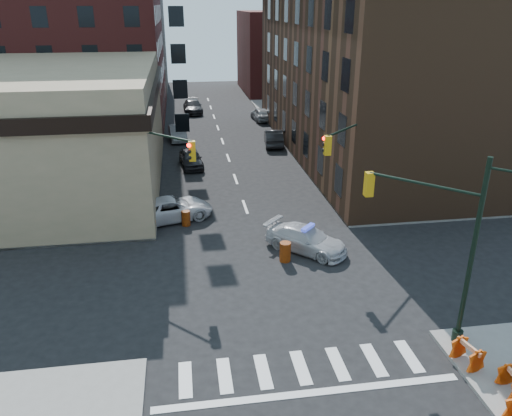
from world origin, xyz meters
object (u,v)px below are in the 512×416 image
object	(u,v)px
parked_car_wnear	(191,158)
barrel_bank	(186,218)
parked_car_wfar	(178,133)
pedestrian_b	(74,215)
pedestrian_a	(131,202)
barricade_nw_a	(148,226)
barricade_se_a	(468,354)
police_car	(306,239)
parked_car_enear	(273,137)
barrel_road	(285,252)
pickup	(171,209)

from	to	relation	value
parked_car_wnear	barrel_bank	bearing A→B (deg)	-99.03
parked_car_wfar	pedestrian_b	xyz separation A→B (m)	(-6.53, -21.32, 0.24)
parked_car_wnear	pedestrian_b	distance (m)	14.23
pedestrian_a	barricade_nw_a	bearing A→B (deg)	-47.86
pedestrian_a	barricade_se_a	size ratio (longest dim) A/B	1.42
pedestrian_b	barricade_nw_a	distance (m)	4.77
barrel_bank	barricade_nw_a	bearing A→B (deg)	-156.00
parked_car_wnear	pedestrian_a	size ratio (longest dim) A/B	2.53
police_car	parked_car_wfar	distance (m)	27.18
pedestrian_b	barrel_bank	xyz separation A→B (m)	(6.91, -0.32, -0.50)
parked_car_wnear	barricade_nw_a	size ratio (longest dim) A/B	4.16
parked_car_wfar	pedestrian_b	distance (m)	22.30
parked_car_enear	barrel_road	xyz separation A→B (m)	(-3.75, -23.80, -0.25)
pickup	barricade_se_a	distance (m)	19.96
pickup	parked_car_wfar	xyz separation A→B (m)	(0.57, 20.56, -0.01)
barricade_nw_a	barricade_se_a	bearing A→B (deg)	-39.66
police_car	pickup	bearing A→B (deg)	97.52
parked_car_wnear	pedestrian_b	world-z (taller)	pedestrian_b
police_car	barricade_se_a	bearing A→B (deg)	-116.47
police_car	barrel_road	distance (m)	1.79
parked_car_wfar	parked_car_enear	distance (m)	10.05
pickup	parked_car_enear	bearing A→B (deg)	-46.73
parked_car_wnear	pedestrian_a	world-z (taller)	pedestrian_a
parked_car_wnear	parked_car_wfar	size ratio (longest dim) A/B	0.97
police_car	pedestrian_a	world-z (taller)	pedestrian_a
pedestrian_b	barricade_se_a	bearing A→B (deg)	-44.08
barrel_road	barricade_se_a	distance (m)	10.94
police_car	pedestrian_b	xyz separation A→B (m)	(-13.66, 4.91, 0.29)
pedestrian_b	barrel_road	distance (m)	13.59
police_car	pedestrian_b	bearing A→B (deg)	114.12
parked_car_wnear	barricade_se_a	size ratio (longest dim) A/B	3.60
parked_car_wfar	parked_car_enear	size ratio (longest dim) A/B	0.94
barrel_road	barricade_nw_a	bearing A→B (deg)	149.15
police_car	pickup	xyz separation A→B (m)	(-7.70, 5.67, 0.05)
parked_car_wnear	pedestrian_b	xyz separation A→B (m)	(-7.61, -12.02, 0.24)
barrel_bank	parked_car_enear	bearing A→B (deg)	63.52
parked_car_wfar	pedestrian_a	size ratio (longest dim) A/B	2.60
barrel_bank	pickup	bearing A→B (deg)	131.11
pickup	parked_car_wnear	world-z (taller)	pickup
police_car	barrel_road	bearing A→B (deg)	169.60
police_car	barrel_road	world-z (taller)	police_car
pickup	pedestrian_b	bearing A→B (deg)	80.86
barrel_road	barrel_bank	bearing A→B (deg)	133.34
barrel_bank	barricade_se_a	distance (m)	18.52
parked_car_wnear	parked_car_enear	size ratio (longest dim) A/B	0.91
parked_car_enear	barrel_bank	bearing A→B (deg)	70.21
police_car	barrel_bank	size ratio (longest dim) A/B	4.96
parked_car_wnear	barrel_bank	distance (m)	12.37
pedestrian_a	barricade_se_a	xyz separation A→B (m)	(14.09, -17.16, -0.42)
police_car	barrel_bank	distance (m)	8.16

